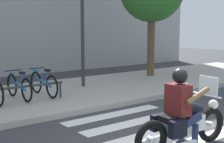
{
  "coord_description": "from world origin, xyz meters",
  "views": [
    {
      "loc": [
        -4.06,
        -3.49,
        2.09
      ],
      "look_at": [
        0.39,
        2.33,
        1.09
      ],
      "focal_mm": 49.85,
      "sensor_mm": 36.0,
      "label": 1
    }
  ],
  "objects_px": {
    "bicycle_4": "(44,84)",
    "motorcycle": "(184,124)",
    "rider": "(181,104)",
    "street_lamp": "(82,14)",
    "bicycle_3": "(19,86)"
  },
  "relations": [
    {
      "from": "motorcycle",
      "to": "bicycle_4",
      "type": "relative_size",
      "value": 1.3
    },
    {
      "from": "bicycle_3",
      "to": "street_lamp",
      "type": "bearing_deg",
      "value": 14.24
    },
    {
      "from": "motorcycle",
      "to": "rider",
      "type": "height_order",
      "value": "rider"
    },
    {
      "from": "rider",
      "to": "street_lamp",
      "type": "height_order",
      "value": "street_lamp"
    },
    {
      "from": "street_lamp",
      "to": "bicycle_4",
      "type": "bearing_deg",
      "value": -160.16
    },
    {
      "from": "bicycle_3",
      "to": "bicycle_4",
      "type": "height_order",
      "value": "bicycle_4"
    },
    {
      "from": "bicycle_4",
      "to": "motorcycle",
      "type": "bearing_deg",
      "value": -86.61
    },
    {
      "from": "motorcycle",
      "to": "bicycle_3",
      "type": "height_order",
      "value": "motorcycle"
    },
    {
      "from": "rider",
      "to": "bicycle_4",
      "type": "relative_size",
      "value": 0.89
    },
    {
      "from": "street_lamp",
      "to": "rider",
      "type": "bearing_deg",
      "value": -105.42
    },
    {
      "from": "motorcycle",
      "to": "bicycle_3",
      "type": "distance_m",
      "value": 5.07
    },
    {
      "from": "motorcycle",
      "to": "bicycle_4",
      "type": "distance_m",
      "value": 4.97
    },
    {
      "from": "motorcycle",
      "to": "rider",
      "type": "bearing_deg",
      "value": 174.08
    },
    {
      "from": "motorcycle",
      "to": "street_lamp",
      "type": "relative_size",
      "value": 0.5
    },
    {
      "from": "bicycle_3",
      "to": "street_lamp",
      "type": "distance_m",
      "value": 3.31
    }
  ]
}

